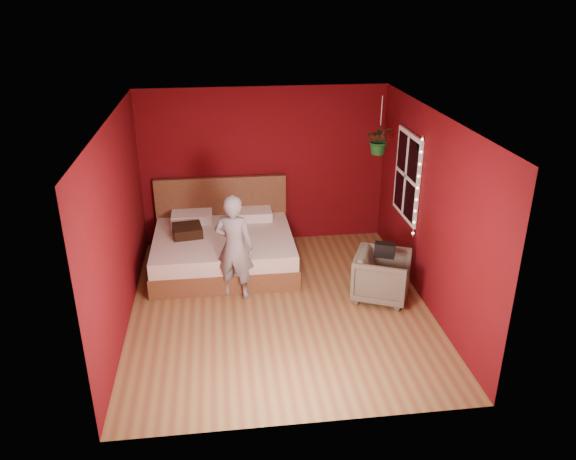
# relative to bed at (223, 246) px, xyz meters

# --- Properties ---
(floor) EXTENTS (4.50, 4.50, 0.00)m
(floor) POSITION_rel_bed_xyz_m (0.72, -1.39, -0.31)
(floor) COLOR olive
(floor) RESTS_ON ground
(room_walls) EXTENTS (4.04, 4.54, 2.62)m
(room_walls) POSITION_rel_bed_xyz_m (0.72, -1.39, 1.37)
(room_walls) COLOR #590911
(room_walls) RESTS_ON ground
(window) EXTENTS (0.05, 0.97, 1.27)m
(window) POSITION_rel_bed_xyz_m (2.69, -0.49, 1.19)
(window) COLOR white
(window) RESTS_ON room_walls
(fairy_lights) EXTENTS (0.04, 0.04, 1.45)m
(fairy_lights) POSITION_rel_bed_xyz_m (2.66, -1.02, 1.19)
(fairy_lights) COLOR silver
(fairy_lights) RESTS_ON room_walls
(bed) EXTENTS (2.14, 1.82, 1.18)m
(bed) POSITION_rel_bed_xyz_m (0.00, 0.00, 0.00)
(bed) COLOR brown
(bed) RESTS_ON ground
(person) EXTENTS (0.64, 0.53, 1.51)m
(person) POSITION_rel_bed_xyz_m (0.15, -1.01, 0.45)
(person) COLOR gray
(person) RESTS_ON ground
(armchair) EXTENTS (0.98, 0.97, 0.68)m
(armchair) POSITION_rel_bed_xyz_m (2.16, -1.33, 0.03)
(armchair) COLOR #5B5648
(armchair) RESTS_ON ground
(handbag) EXTENTS (0.30, 0.23, 0.19)m
(handbag) POSITION_rel_bed_xyz_m (2.15, -1.40, 0.47)
(handbag) COLOR black
(handbag) RESTS_ON armchair
(throw_pillow) EXTENTS (0.48, 0.48, 0.15)m
(throw_pillow) POSITION_rel_bed_xyz_m (-0.53, -0.03, 0.30)
(throw_pillow) COLOR black
(throw_pillow) RESTS_ON bed
(hanging_plant) EXTENTS (0.47, 0.44, 0.85)m
(hanging_plant) POSITION_rel_bed_xyz_m (2.34, -0.18, 1.66)
(hanging_plant) COLOR silver
(hanging_plant) RESTS_ON room_walls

